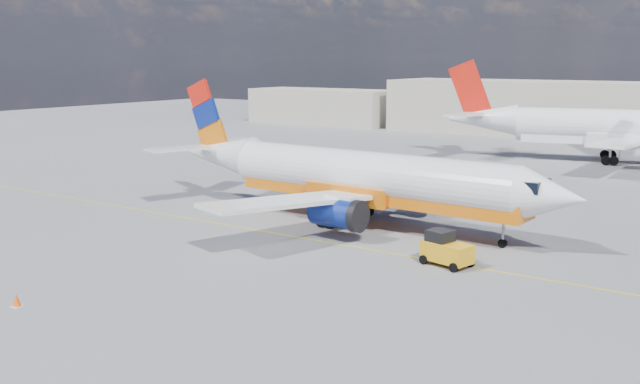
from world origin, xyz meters
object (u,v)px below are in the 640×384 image
Objects in this scene: second_jet at (621,129)px; gse_tug at (446,249)px; traffic_cone at (17,300)px; main_jet at (357,177)px.

second_jet is 12.45× the size of gse_tug.
traffic_cone is at bearing -115.50° from second_jet.
second_jet is 66.45m from traffic_cone.
traffic_cone is (-4.19, -23.39, -2.98)m from main_jet.
gse_tug is (0.83, -47.66, -2.84)m from second_jet.
gse_tug reaches higher than traffic_cone.
main_jet is 11.40m from gse_tug.
main_jet reaches higher than traffic_cone.
main_jet is at bearing 79.84° from traffic_cone.
gse_tug is 4.82× the size of traffic_cone.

